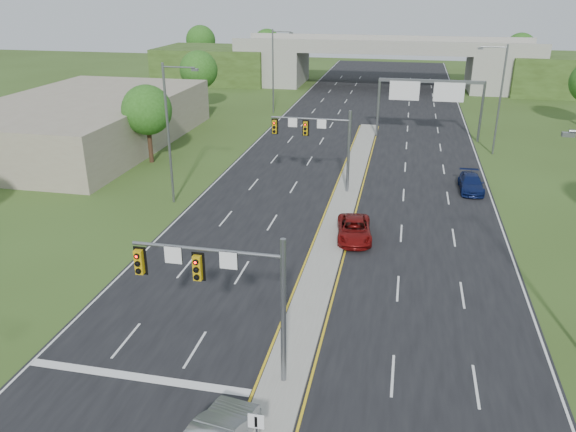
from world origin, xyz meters
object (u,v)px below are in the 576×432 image
Objects in this scene: sign_gantry at (429,93)px; car_far_b at (471,183)px; keep_right_sign at (256,429)px; signal_mast_far at (322,137)px; signal_mast_near at (230,285)px; overpass at (384,66)px; car_far_a at (354,229)px.

sign_gantry is 2.50× the size of car_far_b.
signal_mast_far is at bearing 94.39° from keep_right_sign.
sign_gantry is at bearing 78.75° from signal_mast_near.
sign_gantry is (8.95, 19.99, 0.51)m from signal_mast_far.
signal_mast_near is 0.09× the size of overpass.
keep_right_sign is 0.19× the size of sign_gantry.
overpass is (2.26, 55.07, -1.17)m from signal_mast_far.
car_far_b is at bearing 12.73° from signal_mast_far.
sign_gantry is at bearing -79.21° from overpass.
car_far_b is at bearing 65.79° from signal_mast_near.
signal_mast_near is at bearing -91.62° from overpass.
sign_gantry is 35.75m from overpass.
keep_right_sign is 33.88m from car_far_b.
sign_gantry is at bearing 72.75° from car_far_a.
signal_mast_near is 1.42× the size of car_far_a.
sign_gantry is (6.68, 49.45, 3.72)m from keep_right_sign.
signal_mast_far is 0.09× the size of overpass.
car_far_b is (8.75, 11.87, -0.01)m from car_far_a.
car_far_b is at bearing 46.48° from car_far_a.
car_far_a is at bearing -100.12° from sign_gantry.
signal_mast_far is 10.59m from car_far_a.
signal_mast_near is 0.60× the size of sign_gantry.
signal_mast_near is at bearing -110.40° from car_far_a.
car_far_a is (-5.18, -29.04, -4.54)m from sign_gantry.
signal_mast_far reaches higher than car_far_a.
overpass is at bearing 88.38° from signal_mast_near.
sign_gantry is at bearing 100.38° from car_far_b.
overpass reaches higher than signal_mast_near.
keep_right_sign is 20.48m from car_far_a.
keep_right_sign reaches higher than car_far_a.
car_far_a is at bearing -67.40° from signal_mast_far.
overpass is (-6.68, 35.08, -1.69)m from sign_gantry.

